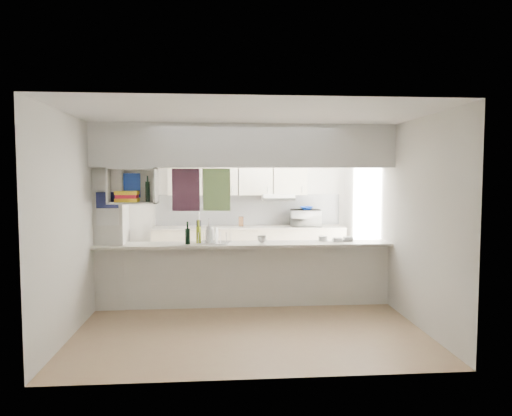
{
  "coord_description": "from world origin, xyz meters",
  "views": [
    {
      "loc": [
        -0.35,
        -6.49,
        1.88
      ],
      "look_at": [
        0.2,
        0.5,
        1.39
      ],
      "focal_mm": 32.0,
      "sensor_mm": 36.0,
      "label": 1
    }
  ],
  "objects": [
    {
      "name": "bowl",
      "position": [
        1.3,
        2.12,
        1.27
      ],
      "size": [
        0.25,
        0.25,
        0.06
      ],
      "primitive_type": "imported",
      "color": "navy",
      "rests_on": "microwave"
    },
    {
      "name": "plastic_tubs",
      "position": [
        1.33,
        0.09,
        0.95
      ],
      "size": [
        0.51,
        0.21,
        0.07
      ],
      "color": "silver",
      "rests_on": "breakfast_bar"
    },
    {
      "name": "cubby_shelf",
      "position": [
        -1.57,
        -0.06,
        1.71
      ],
      "size": [
        0.65,
        0.35,
        0.5
      ],
      "color": "white",
      "rests_on": "bulkhead"
    },
    {
      "name": "microwave",
      "position": [
        1.28,
        2.09,
        1.08
      ],
      "size": [
        0.6,
        0.43,
        0.32
      ],
      "primitive_type": "imported",
      "rotation": [
        0.0,
        0.0,
        3.06
      ],
      "color": "white",
      "rests_on": "bench_top"
    },
    {
      "name": "floor",
      "position": [
        0.0,
        0.0,
        0.0
      ],
      "size": [
        4.8,
        4.8,
        0.0
      ],
      "primitive_type": "plane",
      "color": "tan",
      "rests_on": "ground"
    },
    {
      "name": "dish_rack",
      "position": [
        -0.43,
        0.05,
        1.01
      ],
      "size": [
        0.49,
        0.41,
        0.23
      ],
      "rotation": [
        0.0,
        0.0,
        -0.21
      ],
      "color": "silver",
      "rests_on": "breakfast_bar"
    },
    {
      "name": "wall_right",
      "position": [
        2.1,
        0.0,
        1.3
      ],
      "size": [
        0.0,
        4.8,
        4.8
      ],
      "primitive_type": "plane",
      "rotation": [
        1.57,
        0.0,
        -1.57
      ],
      "color": "silver",
      "rests_on": "floor"
    },
    {
      "name": "wine_bottles",
      "position": [
        -0.66,
        -0.03,
        1.05
      ],
      "size": [
        0.37,
        0.15,
        0.35
      ],
      "color": "black",
      "rests_on": "breakfast_bar"
    },
    {
      "name": "kitchen_run",
      "position": [
        0.16,
        2.14,
        0.83
      ],
      "size": [
        3.6,
        0.63,
        2.24
      ],
      "color": "beige",
      "rests_on": "floor"
    },
    {
      "name": "servery_partition",
      "position": [
        -0.17,
        0.0,
        1.66
      ],
      "size": [
        4.2,
        0.5,
        2.6
      ],
      "color": "silver",
      "rests_on": "floor"
    },
    {
      "name": "wall_left",
      "position": [
        -2.1,
        0.0,
        1.3
      ],
      "size": [
        0.0,
        4.8,
        4.8
      ],
      "primitive_type": "plane",
      "rotation": [
        1.57,
        0.0,
        1.57
      ],
      "color": "silver",
      "rests_on": "floor"
    },
    {
      "name": "knife_block",
      "position": [
        0.05,
        2.18,
        1.01
      ],
      "size": [
        0.1,
        0.08,
        0.18
      ],
      "primitive_type": "cube",
      "rotation": [
        0.0,
        0.0,
        -0.08
      ],
      "color": "#4E301A",
      "rests_on": "bench_top"
    },
    {
      "name": "cup",
      "position": [
        0.24,
        -0.07,
        0.99
      ],
      "size": [
        0.16,
        0.16,
        0.1
      ],
      "primitive_type": "imported",
      "rotation": [
        0.0,
        0.0,
        0.28
      ],
      "color": "white",
      "rests_on": "dish_rack"
    },
    {
      "name": "wall_back",
      "position": [
        0.0,
        2.4,
        1.3
      ],
      "size": [
        4.2,
        0.0,
        4.2
      ],
      "primitive_type": "plane",
      "rotation": [
        1.57,
        0.0,
        0.0
      ],
      "color": "silver",
      "rests_on": "floor"
    },
    {
      "name": "ceiling",
      "position": [
        0.0,
        0.0,
        2.6
      ],
      "size": [
        4.8,
        4.8,
        0.0
      ],
      "primitive_type": "plane",
      "color": "white",
      "rests_on": "wall_back"
    },
    {
      "name": "utensil_jar",
      "position": [
        -0.76,
        2.15,
        0.98
      ],
      "size": [
        0.09,
        0.09,
        0.12
      ],
      "primitive_type": "cylinder",
      "color": "black",
      "rests_on": "bench_top"
    }
  ]
}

